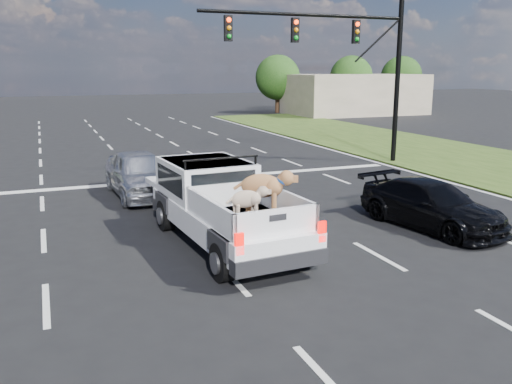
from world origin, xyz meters
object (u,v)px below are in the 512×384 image
at_px(pickup_truck, 223,204).
at_px(traffic_signal, 351,54).
at_px(silver_sedan, 139,173).
at_px(black_coupe, 431,205).

bearing_deg(pickup_truck, traffic_signal, 40.49).
height_order(traffic_signal, pickup_truck, traffic_signal).
relative_size(pickup_truck, silver_sedan, 1.30).
distance_m(pickup_truck, black_coupe, 5.59).
bearing_deg(traffic_signal, black_coupe, -107.57).
distance_m(traffic_signal, black_coupe, 10.36).
height_order(pickup_truck, black_coupe, pickup_truck).
bearing_deg(pickup_truck, silver_sedan, 95.53).
bearing_deg(traffic_signal, pickup_truck, -135.27).
xyz_separation_m(traffic_signal, silver_sedan, (-9.40, -2.53, -3.97)).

